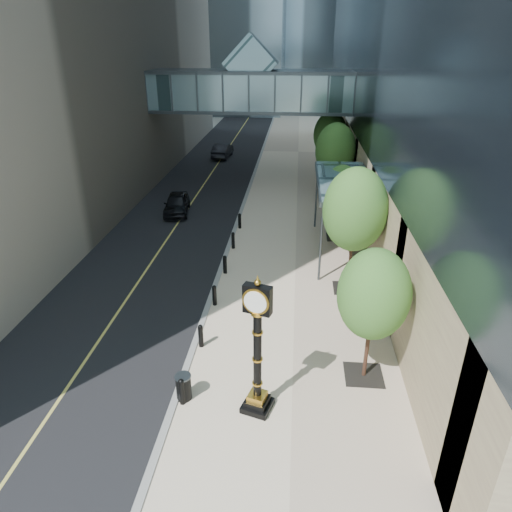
# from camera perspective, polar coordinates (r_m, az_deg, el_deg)

# --- Properties ---
(ground) EXTENTS (320.00, 320.00, 0.00)m
(ground) POSITION_cam_1_polar(r_m,az_deg,el_deg) (15.45, 0.44, -21.20)
(ground) COLOR gray
(ground) RESTS_ON ground
(road) EXTENTS (8.00, 180.00, 0.02)m
(road) POSITION_cam_1_polar(r_m,az_deg,el_deg) (52.40, -3.70, 13.00)
(road) COLOR black
(road) RESTS_ON ground
(sidewalk) EXTENTS (8.00, 180.00, 0.06)m
(sidewalk) POSITION_cam_1_polar(r_m,az_deg,el_deg) (51.81, 5.31, 12.82)
(sidewalk) COLOR beige
(sidewalk) RESTS_ON ground
(curb) EXTENTS (0.25, 180.00, 0.07)m
(curb) POSITION_cam_1_polar(r_m,az_deg,el_deg) (51.95, 0.78, 12.97)
(curb) COLOR gray
(curb) RESTS_ON ground
(skywalk) EXTENTS (17.00, 4.20, 5.80)m
(skywalk) POSITION_cam_1_polar(r_m,az_deg,el_deg) (38.93, -0.60, 20.23)
(skywalk) COLOR slate
(skywalk) RESTS_ON ground
(entrance_canopy) EXTENTS (3.00, 8.00, 4.38)m
(entrance_canopy) POSITION_cam_1_polar(r_m,az_deg,el_deg) (25.70, 10.96, 9.07)
(entrance_canopy) COLOR #383F44
(entrance_canopy) RESTS_ON ground
(bollard_row) EXTENTS (0.20, 16.20, 0.90)m
(bollard_row) POSITION_cam_1_polar(r_m,az_deg,el_deg) (22.60, -4.51, -2.98)
(bollard_row) COLOR black
(bollard_row) RESTS_ON sidewalk
(street_trees) EXTENTS (2.97, 28.65, 6.11)m
(street_trees) POSITION_cam_1_polar(r_m,az_deg,el_deg) (28.54, 10.66, 10.07)
(street_trees) COLOR black
(street_trees) RESTS_ON sidewalk
(street_clock) EXTENTS (1.14, 1.14, 4.89)m
(street_clock) POSITION_cam_1_polar(r_m,az_deg,el_deg) (14.73, 0.18, -12.49)
(street_clock) COLOR black
(street_clock) RESTS_ON sidewalk
(trash_bin) EXTENTS (0.60, 0.60, 0.90)m
(trash_bin) POSITION_cam_1_polar(r_m,az_deg,el_deg) (16.35, -9.02, -15.94)
(trash_bin) COLOR black
(trash_bin) RESTS_ON sidewalk
(pedestrian) EXTENTS (0.77, 0.57, 1.94)m
(pedestrian) POSITION_cam_1_polar(r_m,az_deg,el_deg) (21.83, 14.18, -3.28)
(pedestrian) COLOR beige
(pedestrian) RESTS_ON sidewalk
(car_near) EXTENTS (2.18, 4.24, 1.38)m
(car_near) POSITION_cam_1_polar(r_m,az_deg,el_deg) (33.03, -9.88, 6.46)
(car_near) COLOR black
(car_near) RESTS_ON road
(car_far) EXTENTS (1.78, 4.44, 1.44)m
(car_far) POSITION_cam_1_polar(r_m,az_deg,el_deg) (49.21, -4.21, 13.04)
(car_far) COLOR black
(car_far) RESTS_ON road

